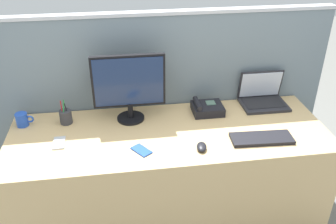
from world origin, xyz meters
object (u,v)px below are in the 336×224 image
Objects in this scene: laptop at (262,96)px; computer_mouse_right_hand at (202,147)px; keyboard_main at (262,138)px; coffee_mug at (22,120)px; desktop_monitor at (129,85)px; desk_phone at (207,108)px; cell_phone_blue_case at (141,150)px; pen_cup at (66,117)px; cell_phone_silver_slab at (59,143)px.

laptop is 3.27× the size of computer_mouse_right_hand.
computer_mouse_right_hand is (-0.39, -0.04, 0.01)m from keyboard_main.
coffee_mug is at bearing -177.62° from laptop.
coffee_mug is at bearing 168.29° from keyboard_main.
desktop_monitor is 0.92m from keyboard_main.
keyboard_main is 1.56m from coffee_mug.
coffee_mug is at bearing 169.78° from computer_mouse_right_hand.
desk_phone is 0.45m from computer_mouse_right_hand.
pen_cup is at bearing 104.78° from cell_phone_blue_case.
desktop_monitor is at bearing -179.49° from desk_phone.
desk_phone is 1.83× the size of coffee_mug.
laptop is (0.97, 0.08, -0.20)m from desktop_monitor.
laptop is at bearing 2.38° from coffee_mug.
computer_mouse_right_hand is 0.86× the size of coffee_mug.
desk_phone is (-0.44, -0.08, -0.02)m from laptop.
laptop reaches higher than coffee_mug.
desktop_monitor reaches higher than desk_phone.
cell_phone_blue_case is (-0.50, -0.40, -0.03)m from desk_phone.
desk_phone is 0.97m from pen_cup.
coffee_mug is (-0.76, 0.41, 0.04)m from cell_phone_blue_case.
cell_phone_blue_case is at bearing -174.15° from computer_mouse_right_hand.
cell_phone_silver_slab is at bearing 127.72° from cell_phone_blue_case.
cell_phone_blue_case is 0.86m from coffee_mug.
keyboard_main is 3.34× the size of coffee_mug.
desktop_monitor is 2.27× the size of desk_phone.
cell_phone_silver_slab is at bearing -167.32° from laptop.
desktop_monitor is at bearing 144.42° from computer_mouse_right_hand.
pen_cup is 1.35× the size of cell_phone_silver_slab.
cell_phone_blue_case is at bearing -153.04° from laptop.
coffee_mug is at bearing 134.41° from cell_phone_silver_slab.
pen_cup is 1.41× the size of cell_phone_blue_case.
desk_phone is at bearing -170.10° from laptop.
desktop_monitor is at bearing -175.24° from laptop.
cell_phone_silver_slab is at bearing -44.35° from coffee_mug.
laptop is 1.05m from cell_phone_blue_case.
computer_mouse_right_hand is (-0.57, -0.51, -0.04)m from laptop.
laptop is at bearing 72.23° from keyboard_main.
laptop is at bearing 11.44° from cell_phone_silver_slab.
pen_cup is 0.25m from cell_phone_silver_slab.
laptop is at bearing 9.90° from desk_phone.
desktop_monitor is 0.58m from cell_phone_silver_slab.
cell_phone_blue_case is at bearing -84.20° from desktop_monitor.
computer_mouse_right_hand is (-0.14, -0.43, -0.02)m from desk_phone.
computer_mouse_right_hand reaches higher than keyboard_main.
laptop is 2.82× the size of coffee_mug.
pen_cup is 1.56× the size of coffee_mug.
desk_phone is at bearing 0.51° from desktop_monitor.
desktop_monitor reaches higher than keyboard_main.
pen_cup is (-1.23, 0.39, 0.04)m from keyboard_main.
coffee_mug is (-1.12, 0.44, 0.03)m from computer_mouse_right_hand.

